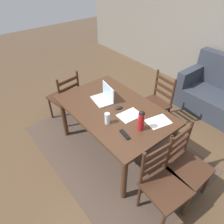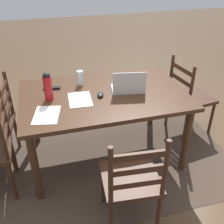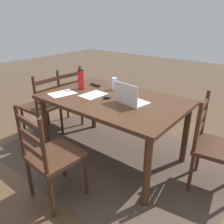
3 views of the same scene
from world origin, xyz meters
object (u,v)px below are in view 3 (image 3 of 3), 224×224
at_px(water_bottle, 81,78).
at_px(drinking_glass, 114,84).
at_px(chair_far_head, 51,156).
at_px(chair_right_near, 65,98).
at_px(laptop, 130,98).
at_px(computer_mouse, 107,97).
at_px(dining_table, 113,105).
at_px(chair_left_near, 215,146).
at_px(tv_remote, 95,85).
at_px(chair_right_far, 42,106).

relative_size(water_bottle, drinking_glass, 1.80).
bearing_deg(chair_far_head, drinking_glass, -81.00).
distance_m(chair_right_near, laptop, 1.40).
relative_size(chair_far_head, computer_mouse, 9.50).
bearing_deg(chair_right_near, drinking_glass, -176.43).
bearing_deg(chair_right_near, water_bottle, 162.11).
relative_size(dining_table, laptop, 4.54).
height_order(chair_left_near, tv_remote, chair_left_near).
bearing_deg(tv_remote, chair_right_far, -45.17).
xyz_separation_m(water_bottle, computer_mouse, (-0.48, 0.07, -0.12)).
xyz_separation_m(dining_table, tv_remote, (0.48, -0.23, 0.10)).
height_order(chair_left_near, laptop, laptop).
distance_m(chair_right_far, laptop, 1.40).
distance_m(water_bottle, computer_mouse, 0.50).
distance_m(dining_table, tv_remote, 0.54).
distance_m(drinking_glass, computer_mouse, 0.34).
height_order(chair_right_far, chair_left_near, same).
bearing_deg(chair_left_near, drinking_glass, -2.64).
bearing_deg(chair_right_far, tv_remote, -144.45).
relative_size(dining_table, chair_left_near, 1.69).
xyz_separation_m(chair_left_near, water_bottle, (1.61, 0.18, 0.45)).
distance_m(chair_far_head, water_bottle, 1.13).
bearing_deg(water_bottle, chair_right_far, 21.26).
bearing_deg(chair_right_near, chair_left_near, 179.94).
bearing_deg(tv_remote, chair_right_near, -78.01).
height_order(dining_table, chair_left_near, chair_left_near).
distance_m(chair_right_far, tv_remote, 0.81).
distance_m(chair_right_far, chair_left_near, 2.22).
bearing_deg(chair_far_head, chair_right_near, -44.98).
bearing_deg(dining_table, tv_remote, -25.61).
distance_m(dining_table, laptop, 0.29).
xyz_separation_m(water_bottle, drinking_glass, (-0.34, -0.24, -0.07)).
bearing_deg(tv_remote, computer_mouse, 66.80).
distance_m(laptop, drinking_glass, 0.51).
bearing_deg(chair_far_head, laptop, -106.06).
relative_size(chair_right_far, chair_far_head, 1.00).
xyz_separation_m(dining_table, chair_right_far, (1.09, 0.20, -0.22)).
height_order(water_bottle, tv_remote, water_bottle).
bearing_deg(tv_remote, chair_far_head, 32.47).
distance_m(dining_table, chair_right_near, 1.13).
bearing_deg(chair_far_head, tv_remote, -66.81).
bearing_deg(chair_right_near, chair_right_far, 90.02).
bearing_deg(chair_far_head, chair_right_far, -32.02).
height_order(drinking_glass, computer_mouse, drinking_glass).
xyz_separation_m(chair_far_head, tv_remote, (0.48, -1.12, 0.32)).
relative_size(laptop, drinking_glass, 2.37).
relative_size(chair_left_near, drinking_glass, 6.36).
xyz_separation_m(chair_far_head, water_bottle, (0.52, -0.90, 0.45)).
height_order(chair_right_far, tv_remote, chair_right_far).
xyz_separation_m(dining_table, chair_right_near, (1.09, -0.20, -0.22)).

